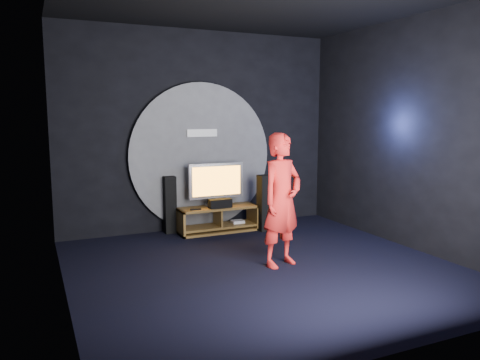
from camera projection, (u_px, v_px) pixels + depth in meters
name	position (u px, v px, depth m)	size (l,w,h in m)	color
floor	(264.00, 268.00, 6.30)	(5.00, 5.00, 0.00)	black
back_wall	(200.00, 131.00, 8.31)	(5.00, 0.04, 3.50)	black
front_wall	(406.00, 152.00, 3.80)	(5.00, 0.04, 3.50)	black
left_wall	(58.00, 142.00, 5.03)	(0.04, 5.00, 3.50)	black
right_wall	(411.00, 134.00, 7.07)	(0.04, 5.00, 3.50)	black
wall_disc_panel	(201.00, 156.00, 8.32)	(2.60, 0.11, 2.60)	#515156
media_console	(218.00, 221.00, 8.19)	(1.39, 0.45, 0.45)	brown
tv	(216.00, 183.00, 8.15)	(0.99, 0.22, 0.75)	#AFAFB6
center_speaker	(220.00, 203.00, 8.04)	(0.40, 0.15, 0.15)	black
remote	(196.00, 209.00, 7.86)	(0.18, 0.05, 0.02)	black
tower_speaker_left	(170.00, 205.00, 8.09)	(0.20, 0.22, 0.99)	black
tower_speaker_right	(264.00, 203.00, 8.23)	(0.20, 0.22, 0.99)	black
subwoofer	(264.00, 219.00, 8.50)	(0.28, 0.28, 0.31)	black
player	(282.00, 200.00, 6.29)	(0.66, 0.43, 1.81)	red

